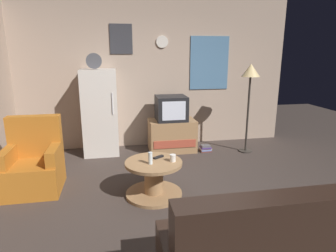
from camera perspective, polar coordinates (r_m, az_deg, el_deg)
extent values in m
plane|color=#3D332D|center=(3.64, 2.95, -15.04)|extent=(12.00, 12.00, 0.00)
cube|color=tan|center=(5.60, -2.81, 10.30)|extent=(5.20, 0.10, 2.79)
cube|color=teal|center=(5.77, 8.12, 12.14)|extent=(0.76, 0.02, 1.00)
cube|color=#333338|center=(5.48, -9.20, 16.52)|extent=(0.40, 0.02, 0.52)
cylinder|color=silver|center=(5.55, -1.17, 16.22)|extent=(0.22, 0.03, 0.22)
cube|color=silver|center=(5.28, -13.17, 2.65)|extent=(0.60, 0.60, 1.50)
cylinder|color=silver|center=(4.94, -10.88, 4.34)|extent=(0.02, 0.02, 0.36)
cylinder|color=#4C4C51|center=(5.10, -14.35, 12.27)|extent=(0.26, 0.04, 0.26)
cube|color=#9E754C|center=(5.36, 0.80, -1.84)|extent=(0.84, 0.52, 0.58)
cube|color=#AD4733|center=(5.14, 1.38, -3.58)|extent=(0.76, 0.01, 0.14)
cube|color=black|center=(5.24, 0.62, 3.52)|extent=(0.54, 0.50, 0.44)
cube|color=silver|center=(5.00, 1.18, 2.99)|extent=(0.41, 0.01, 0.33)
cylinder|color=#332D28|center=(5.58, 14.93, -4.70)|extent=(0.24, 0.24, 0.02)
cylinder|color=#332D28|center=(5.41, 15.39, 2.24)|extent=(0.04, 0.04, 1.40)
cone|color=#F2D18C|center=(5.30, 15.96, 10.50)|extent=(0.32, 0.32, 0.22)
cylinder|color=#9E754C|center=(3.83, -2.77, -13.10)|extent=(0.72, 0.72, 0.04)
cylinder|color=#9E754C|center=(3.74, -2.81, -10.26)|extent=(0.24, 0.24, 0.42)
cylinder|color=#9E754C|center=(3.66, -2.85, -7.28)|extent=(0.72, 0.72, 0.04)
cylinder|color=silver|center=(3.55, -3.48, -6.31)|extent=(0.05, 0.05, 0.15)
cylinder|color=silver|center=(3.64, 0.93, -6.29)|extent=(0.08, 0.08, 0.09)
cube|color=black|center=(3.77, -1.88, -6.12)|extent=(0.15, 0.12, 0.02)
cube|color=#B2661E|center=(4.25, -24.78, -8.98)|extent=(0.68, 0.68, 0.40)
cube|color=#B2661E|center=(4.33, -24.64, -1.78)|extent=(0.68, 0.16, 0.56)
cube|color=#B2661E|center=(4.22, -28.90, -5.23)|extent=(0.12, 0.60, 0.20)
cube|color=#B2661E|center=(4.08, -21.40, -5.06)|extent=(0.12, 0.60, 0.20)
cube|color=black|center=(2.18, 24.46, -18.21)|extent=(1.70, 0.20, 0.52)
cube|color=brown|center=(5.44, 7.37, -4.83)|extent=(0.21, 0.16, 0.02)
cube|color=#627FBE|center=(5.43, 7.38, -4.63)|extent=(0.18, 0.15, 0.02)
cube|color=#C0AFB4|center=(5.42, 7.38, -4.41)|extent=(0.21, 0.14, 0.02)
cube|color=#4C3377|center=(5.42, 7.39, -4.18)|extent=(0.18, 0.17, 0.02)
cube|color=#575559|center=(5.41, 7.40, -3.91)|extent=(0.16, 0.14, 0.03)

